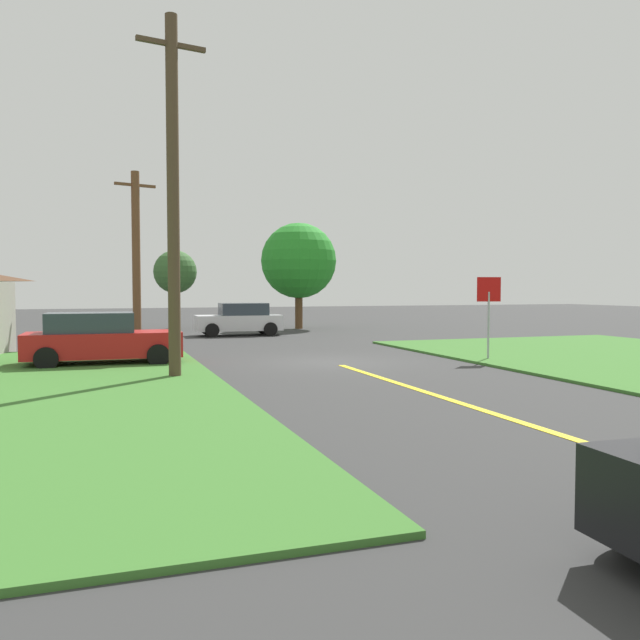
% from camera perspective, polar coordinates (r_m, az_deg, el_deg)
% --- Properties ---
extents(ground_plane, '(120.00, 120.00, 0.00)m').
position_cam_1_polar(ground_plane, '(20.65, 0.91, -3.73)').
color(ground_plane, '#343434').
extents(lane_stripe_center, '(0.20, 14.00, 0.01)m').
position_cam_1_polar(lane_stripe_center, '(13.48, 12.63, -7.29)').
color(lane_stripe_center, yellow).
rests_on(lane_stripe_center, ground).
extents(stop_sign, '(0.78, 0.20, 2.72)m').
position_cam_1_polar(stop_sign, '(21.58, 14.71, 1.60)').
color(stop_sign, '#9EA0A8').
rests_on(stop_sign, ground).
extents(car_approaching_junction, '(4.26, 2.01, 1.62)m').
position_cam_1_polar(car_approaching_junction, '(32.41, -7.12, 0.05)').
color(car_approaching_junction, silver).
rests_on(car_approaching_junction, ground).
extents(parked_car_near_building, '(4.64, 2.05, 1.62)m').
position_cam_1_polar(parked_car_near_building, '(20.78, -18.86, -1.61)').
color(parked_car_near_building, red).
rests_on(parked_car_near_building, ground).
extents(utility_pole_near, '(1.79, 0.45, 9.32)m').
position_cam_1_polar(utility_pole_near, '(17.32, -12.87, 10.75)').
color(utility_pole_near, '#4C3A29').
rests_on(utility_pole_near, ground).
extents(utility_pole_mid, '(1.76, 0.61, 7.43)m').
position_cam_1_polar(utility_pole_mid, '(29.31, -15.96, 5.53)').
color(utility_pole_mid, brown).
rests_on(utility_pole_mid, ground).
extents(oak_tree_left, '(4.38, 4.38, 6.16)m').
position_cam_1_polar(oak_tree_left, '(37.62, -1.89, 5.25)').
color(oak_tree_left, brown).
rests_on(oak_tree_left, ground).
extents(pine_tree_center, '(2.52, 2.52, 4.59)m').
position_cam_1_polar(pine_tree_center, '(38.79, -12.69, 4.09)').
color(pine_tree_center, brown).
rests_on(pine_tree_center, ground).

